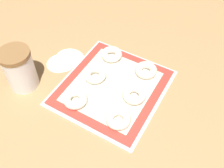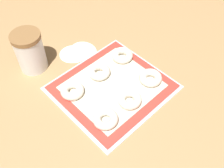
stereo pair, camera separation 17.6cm
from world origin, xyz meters
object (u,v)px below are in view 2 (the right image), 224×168
(bagel_back_center, at_px, (99,72))
(flour_canister, at_px, (30,51))
(bagel_front_center, at_px, (130,99))
(bagel_back_right, at_px, (122,55))
(bagel_front_right, at_px, (151,78))
(bagel_back_left, at_px, (72,91))
(baking_tray, at_px, (112,88))
(bagel_front_left, at_px, (106,119))

(bagel_back_center, relative_size, flour_canister, 0.53)
(bagel_front_center, relative_size, bagel_back_right, 1.00)
(bagel_front_right, distance_m, bagel_back_left, 0.30)
(bagel_back_right, xyz_separation_m, flour_canister, (-0.29, 0.22, 0.06))
(bagel_back_center, height_order, bagel_back_right, same)
(baking_tray, distance_m, bagel_front_left, 0.16)
(bagel_front_left, height_order, bagel_back_right, same)
(bagel_front_right, relative_size, bagel_back_center, 1.00)
(bagel_front_center, relative_size, bagel_back_left, 1.00)
(bagel_back_left, distance_m, bagel_back_center, 0.13)
(bagel_back_center, bearing_deg, bagel_front_left, -126.28)
(flour_canister, bearing_deg, bagel_front_left, -86.07)
(baking_tray, xyz_separation_m, flour_canister, (-0.15, 0.30, 0.08))
(bagel_back_center, bearing_deg, bagel_back_left, -179.28)
(bagel_front_left, relative_size, bagel_front_center, 1.00)
(bagel_front_right, bearing_deg, flour_canister, 125.77)
(bagel_front_right, bearing_deg, bagel_back_left, 148.13)
(baking_tray, relative_size, bagel_front_right, 4.59)
(bagel_front_center, distance_m, bagel_back_center, 0.18)
(bagel_back_center, bearing_deg, bagel_front_right, -52.97)
(bagel_back_left, distance_m, flour_canister, 0.23)
(baking_tray, height_order, bagel_front_left, bagel_front_left)
(bagel_front_right, relative_size, flour_canister, 0.53)
(bagel_back_center, bearing_deg, bagel_back_right, 0.70)
(bagel_back_center, bearing_deg, bagel_front_center, -93.58)
(flour_canister, bearing_deg, baking_tray, -63.88)
(bagel_back_right, relative_size, flour_canister, 0.53)
(bagel_front_right, distance_m, bagel_back_center, 0.20)
(bagel_front_center, bearing_deg, bagel_back_right, 51.46)
(bagel_back_right, bearing_deg, bagel_back_center, -179.30)
(bagel_front_right, height_order, bagel_back_center, same)
(bagel_back_right, bearing_deg, flour_canister, 142.12)
(bagel_front_left, height_order, bagel_front_right, same)
(bagel_front_center, bearing_deg, baking_tray, 87.61)
(bagel_front_left, distance_m, flour_canister, 0.40)
(bagel_back_left, bearing_deg, bagel_back_center, 0.72)
(bagel_back_right, bearing_deg, bagel_front_right, -93.25)
(bagel_back_left, bearing_deg, bagel_front_center, -54.66)
(bagel_front_left, relative_size, flour_canister, 0.53)
(baking_tray, height_order, bagel_front_right, bagel_front_right)
(bagel_front_left, distance_m, bagel_back_left, 0.17)
(baking_tray, relative_size, bagel_front_left, 4.59)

